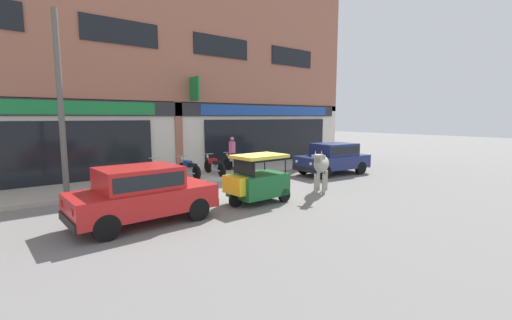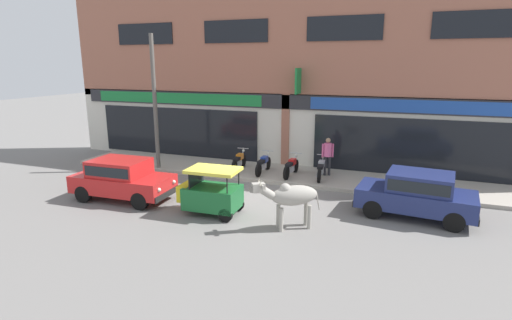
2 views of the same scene
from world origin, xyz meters
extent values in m
plane|color=slate|center=(0.00, 0.00, 0.00)|extent=(90.00, 90.00, 0.00)
cube|color=#A8A093|center=(0.00, 3.65, 0.07)|extent=(19.00, 2.89, 0.14)
cube|color=#9E604C|center=(0.00, 5.37, 6.67)|extent=(23.00, 0.55, 7.19)
cube|color=silver|center=(0.00, 5.37, 1.70)|extent=(23.00, 0.55, 3.40)
cube|color=#28282D|center=(0.00, 5.05, 3.05)|extent=(22.08, 0.08, 0.64)
cube|color=black|center=(-5.75, 5.04, 1.35)|extent=(8.74, 0.10, 2.40)
cube|color=#197A38|center=(-5.75, 5.02, 3.05)|extent=(9.20, 0.05, 0.52)
cube|color=#9E604C|center=(0.00, 5.07, 1.70)|extent=(0.36, 0.12, 3.40)
cube|color=black|center=(5.75, 5.04, 1.35)|extent=(8.74, 0.10, 2.40)
cube|color=#1E479E|center=(5.75, 5.02, 3.05)|extent=(9.20, 0.05, 0.52)
cube|color=black|center=(-7.33, 5.06, 6.16)|extent=(3.13, 0.06, 1.00)
cube|color=black|center=(-2.44, 5.06, 6.16)|extent=(3.13, 0.06, 1.00)
cube|color=black|center=(2.44, 5.06, 6.16)|extent=(3.13, 0.06, 1.00)
cube|color=black|center=(7.33, 5.06, 6.16)|extent=(3.13, 0.06, 1.00)
cube|color=#197A38|center=(0.66, 4.64, 4.00)|extent=(0.08, 0.80, 1.10)
ellipsoid|color=#9E998E|center=(2.27, -1.69, 1.02)|extent=(1.45, 1.23, 0.60)
sphere|color=#9E998E|center=(2.04, -1.85, 1.25)|extent=(0.32, 0.32, 0.32)
cylinder|color=#9E998E|center=(2.00, -2.06, 0.36)|extent=(0.12, 0.12, 0.72)
cylinder|color=#9E998E|center=(1.83, -1.82, 0.36)|extent=(0.12, 0.12, 0.72)
cylinder|color=#9E998E|center=(2.71, -1.56, 0.36)|extent=(0.12, 0.12, 0.72)
cylinder|color=#9E998E|center=(2.54, -1.33, 0.36)|extent=(0.12, 0.12, 0.72)
cylinder|color=#9E998E|center=(1.60, -2.16, 1.17)|extent=(0.52, 0.46, 0.43)
cube|color=#9E998E|center=(1.38, -2.31, 1.34)|extent=(0.42, 0.39, 0.26)
cube|color=slate|center=(1.24, -2.41, 1.30)|extent=(0.21, 0.21, 0.14)
cone|color=beige|center=(1.47, -2.37, 1.52)|extent=(0.13, 0.11, 0.19)
cone|color=beige|center=(1.36, -2.21, 1.52)|extent=(0.13, 0.11, 0.19)
cube|color=#9E998E|center=(1.54, -2.40, 1.40)|extent=(0.11, 0.14, 0.10)
cube|color=#9E998E|center=(1.36, -2.13, 1.40)|extent=(0.11, 0.14, 0.10)
cylinder|color=#9E998E|center=(2.88, -1.27, 0.80)|extent=(0.16, 0.13, 0.60)
cylinder|color=black|center=(-2.98, -0.57, 0.30)|extent=(0.61, 0.20, 0.60)
cylinder|color=black|center=(-2.93, -2.01, 0.30)|extent=(0.61, 0.20, 0.60)
cylinder|color=black|center=(-5.28, -0.65, 0.30)|extent=(0.61, 0.20, 0.60)
cylinder|color=black|center=(-5.23, -2.08, 0.30)|extent=(0.61, 0.20, 0.60)
cube|color=red|center=(-4.10, -1.33, 0.60)|extent=(3.55, 1.72, 0.60)
cube|color=red|center=(-4.20, -1.33, 1.18)|extent=(1.95, 1.50, 0.56)
cube|color=black|center=(-4.20, -1.33, 1.18)|extent=(1.80, 1.52, 0.35)
cube|color=black|center=(-2.38, -1.27, 0.38)|extent=(0.17, 1.52, 0.20)
cube|color=black|center=(-5.83, -1.39, 0.38)|extent=(0.17, 1.52, 0.20)
sphere|color=silver|center=(-2.36, -0.78, 0.68)|extent=(0.14, 0.14, 0.14)
sphere|color=silver|center=(-2.33, -1.74, 0.68)|extent=(0.14, 0.14, 0.14)
cube|color=red|center=(-5.88, -0.89, 0.70)|extent=(0.04, 0.16, 0.14)
cube|color=red|center=(-5.84, -1.88, 0.70)|extent=(0.04, 0.16, 0.14)
cylinder|color=black|center=(4.39, -0.09, 0.30)|extent=(0.62, 0.24, 0.60)
cylinder|color=black|center=(4.54, 1.34, 0.30)|extent=(0.62, 0.24, 0.60)
cylinder|color=black|center=(6.68, -0.33, 0.30)|extent=(0.62, 0.24, 0.60)
cylinder|color=black|center=(6.83, 1.10, 0.30)|extent=(0.62, 0.24, 0.60)
cube|color=navy|center=(5.61, 0.51, 0.60)|extent=(3.65, 1.96, 0.60)
cube|color=navy|center=(5.71, 0.50, 1.18)|extent=(2.04, 1.63, 0.56)
cube|color=black|center=(5.71, 0.50, 1.18)|extent=(1.89, 1.64, 0.35)
cube|color=black|center=(3.89, 0.69, 0.38)|extent=(0.28, 1.52, 0.20)
cube|color=black|center=(7.33, 0.32, 0.38)|extent=(0.28, 1.52, 0.20)
sphere|color=silver|center=(3.81, 0.21, 0.68)|extent=(0.14, 0.14, 0.14)
sphere|color=silver|center=(3.91, 1.17, 0.68)|extent=(0.14, 0.14, 0.14)
cube|color=red|center=(7.30, -0.17, 0.70)|extent=(0.05, 0.16, 0.14)
cube|color=red|center=(7.41, 0.81, 0.70)|extent=(0.05, 0.16, 0.14)
cylinder|color=black|center=(-1.38, -1.52, 0.22)|extent=(0.44, 0.14, 0.44)
cylinder|color=black|center=(0.19, -1.98, 0.22)|extent=(0.44, 0.14, 0.44)
cylinder|color=black|center=(0.15, -0.94, 0.22)|extent=(0.44, 0.14, 0.44)
cube|color=#19602D|center=(-0.48, -1.48, 0.57)|extent=(1.75, 1.22, 0.70)
cube|color=yellow|center=(-1.38, -1.52, 0.67)|extent=(0.39, 0.88, 0.52)
cylinder|color=black|center=(-1.04, -2.00, 1.19)|extent=(0.04, 0.04, 0.55)
cylinder|color=black|center=(-1.07, -1.01, 1.19)|extent=(0.04, 0.04, 0.55)
cylinder|color=black|center=(0.25, -1.95, 1.19)|extent=(0.04, 0.04, 0.55)
cylinder|color=black|center=(0.21, -0.97, 1.19)|extent=(0.04, 0.04, 0.55)
cube|color=#DBCC42|center=(-0.43, -1.48, 1.47)|extent=(1.65, 1.16, 0.10)
cube|color=black|center=(-1.05, -1.50, 1.19)|extent=(0.06, 0.93, 0.50)
cylinder|color=black|center=(-1.66, 3.98, 0.42)|extent=(0.14, 0.57, 0.56)
cylinder|color=black|center=(-1.56, 2.73, 0.42)|extent=(0.14, 0.57, 0.56)
cube|color=#B2B5BA|center=(-1.61, 3.34, 0.46)|extent=(0.23, 0.34, 0.24)
cube|color=orange|center=(-1.63, 3.50, 0.72)|extent=(0.27, 0.42, 0.24)
cube|color=black|center=(-1.59, 3.10, 0.70)|extent=(0.26, 0.54, 0.12)
cylinder|color=#B2B5BA|center=(-1.66, 3.92, 0.72)|extent=(0.06, 0.27, 0.59)
cylinder|color=#B2B5BA|center=(-1.66, 3.96, 1.00)|extent=(0.52, 0.07, 0.03)
sphere|color=silver|center=(-1.67, 4.02, 0.88)|extent=(0.12, 0.12, 0.12)
cylinder|color=#B2B5BA|center=(-1.69, 2.97, 0.38)|extent=(0.10, 0.48, 0.06)
cylinder|color=black|center=(-0.44, 3.89, 0.42)|extent=(0.11, 0.56, 0.56)
cylinder|color=black|center=(-0.43, 2.64, 0.42)|extent=(0.11, 0.56, 0.56)
cube|color=#B2B5BA|center=(-0.43, 3.24, 0.46)|extent=(0.20, 0.32, 0.24)
cube|color=navy|center=(-0.44, 3.40, 0.72)|extent=(0.24, 0.40, 0.24)
cube|color=black|center=(-0.43, 3.00, 0.70)|extent=(0.23, 0.52, 0.12)
cylinder|color=#B2B5BA|center=(-0.44, 3.83, 0.72)|extent=(0.04, 0.27, 0.59)
cylinder|color=#B2B5BA|center=(-0.44, 3.87, 1.00)|extent=(0.52, 0.04, 0.03)
sphere|color=silver|center=(-0.44, 3.93, 0.88)|extent=(0.12, 0.12, 0.12)
cylinder|color=#B2B5BA|center=(-0.54, 2.88, 0.38)|extent=(0.06, 0.48, 0.06)
cylinder|color=black|center=(0.84, 3.87, 0.42)|extent=(0.12, 0.56, 0.56)
cylinder|color=black|center=(0.78, 2.62, 0.42)|extent=(0.12, 0.56, 0.56)
cube|color=#B2B5BA|center=(0.81, 3.22, 0.46)|extent=(0.21, 0.33, 0.24)
cube|color=red|center=(0.82, 3.38, 0.72)|extent=(0.26, 0.41, 0.24)
cube|color=black|center=(0.80, 2.98, 0.70)|extent=(0.24, 0.53, 0.12)
cylinder|color=#B2B5BA|center=(0.84, 3.81, 0.72)|extent=(0.05, 0.27, 0.59)
cylinder|color=#B2B5BA|center=(0.84, 3.85, 1.00)|extent=(0.52, 0.05, 0.03)
sphere|color=silver|center=(0.84, 3.91, 0.88)|extent=(0.12, 0.12, 0.12)
cylinder|color=#B2B5BA|center=(0.69, 2.87, 0.38)|extent=(0.08, 0.48, 0.06)
cylinder|color=black|center=(2.00, 3.96, 0.42)|extent=(0.15, 0.57, 0.56)
cylinder|color=black|center=(2.11, 2.71, 0.42)|extent=(0.15, 0.57, 0.56)
cube|color=#B2B5BA|center=(2.06, 3.31, 0.46)|extent=(0.23, 0.34, 0.24)
cube|color=#A8AAB2|center=(2.04, 3.47, 0.72)|extent=(0.27, 0.42, 0.24)
cube|color=black|center=(2.08, 3.07, 0.70)|extent=(0.27, 0.54, 0.12)
cylinder|color=#B2B5BA|center=(2.00, 3.90, 0.72)|extent=(0.06, 0.27, 0.59)
cylinder|color=#B2B5BA|center=(2.00, 3.94, 1.00)|extent=(0.52, 0.08, 0.03)
sphere|color=silver|center=(1.99, 4.00, 0.88)|extent=(0.12, 0.12, 0.12)
cylinder|color=#B2B5BA|center=(1.98, 2.95, 0.38)|extent=(0.10, 0.48, 0.06)
cylinder|color=#2D2D33|center=(2.12, 3.84, 0.55)|extent=(0.11, 0.11, 0.82)
cylinder|color=#2D2D33|center=(2.29, 3.90, 0.55)|extent=(0.11, 0.11, 0.82)
cylinder|color=#DB5B93|center=(2.20, 3.87, 1.24)|extent=(0.32, 0.32, 0.56)
cylinder|color=#DB5B93|center=(2.01, 3.79, 1.21)|extent=(0.08, 0.08, 0.56)
cylinder|color=#DB5B93|center=(2.40, 3.94, 1.21)|extent=(0.08, 0.08, 0.56)
sphere|color=tan|center=(2.20, 3.87, 1.64)|extent=(0.20, 0.20, 0.20)
cylinder|color=#595651|center=(-5.22, 2.50, 3.06)|extent=(0.18, 0.18, 5.84)
camera|label=1|loc=(-7.16, -9.77, 2.70)|focal=24.00mm
camera|label=2|loc=(5.08, -12.40, 4.76)|focal=28.00mm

